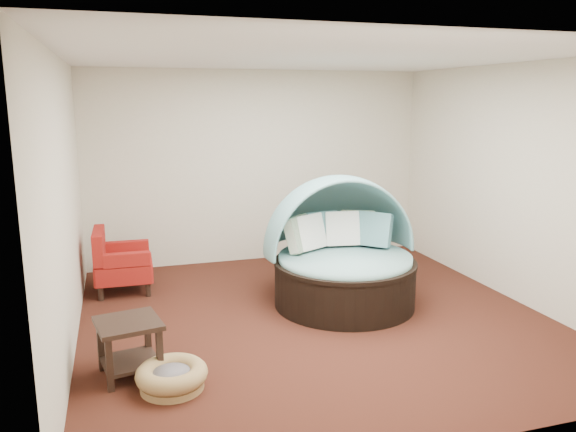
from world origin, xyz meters
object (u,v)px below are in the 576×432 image
object	(u,v)px
red_armchair	(119,263)
side_table	(129,340)
canopy_daybed	(342,245)
pet_basket	(172,376)

from	to	relation	value
red_armchair	side_table	bearing A→B (deg)	-87.18
canopy_daybed	red_armchair	size ratio (longest dim) A/B	2.19
canopy_daybed	side_table	world-z (taller)	canopy_daybed
canopy_daybed	pet_basket	bearing A→B (deg)	-145.10
pet_basket	side_table	size ratio (longest dim) A/B	1.25
pet_basket	red_armchair	xyz separation A→B (m)	(-0.38, 2.66, 0.27)
canopy_daybed	red_armchair	bearing A→B (deg)	155.18
side_table	canopy_daybed	bearing A→B (deg)	25.02
red_armchair	canopy_daybed	bearing A→B (deg)	-23.18
canopy_daybed	side_table	distance (m)	2.75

